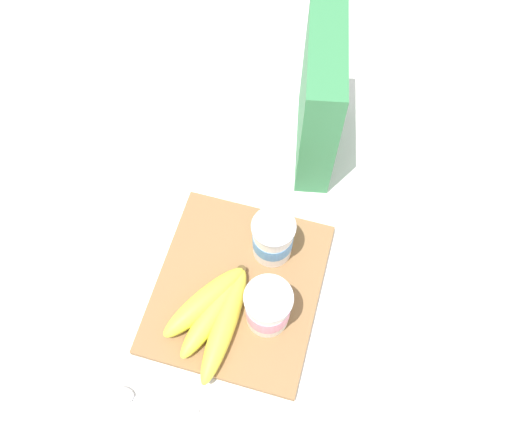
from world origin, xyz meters
The scene contains 7 objects.
ground_plane centered at (0.00, 0.00, 0.00)m, with size 2.40×2.40×0.00m, color silver.
cutting_board centered at (0.00, 0.00, 0.01)m, with size 0.29×0.25×0.02m, color olive.
cereal_box centered at (-0.31, 0.05, 0.12)m, with size 0.21×0.06×0.25m, color #38844C.
yogurt_cup_front centered at (-0.07, 0.04, 0.06)m, with size 0.07×0.07×0.09m.
yogurt_cup_back centered at (0.04, 0.06, 0.06)m, with size 0.07×0.07×0.09m.
banana_bunch centered at (0.06, -0.02, 0.03)m, with size 0.19×0.12×0.04m.
spoon centered at (0.20, -0.09, 0.01)m, with size 0.03×0.13×0.01m.
Camera 1 is at (0.26, 0.10, 0.82)m, focal length 37.35 mm.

